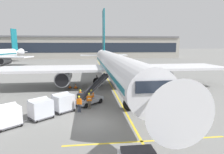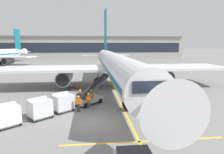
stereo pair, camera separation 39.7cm
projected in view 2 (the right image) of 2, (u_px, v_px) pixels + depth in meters
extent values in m
plane|color=slate|center=(92.00, 122.00, 17.30)|extent=(600.00, 600.00, 0.00)
cylinder|color=white|center=(115.00, 65.00, 30.75)|extent=(4.01, 37.21, 3.66)
cube|color=#146B7A|center=(115.00, 65.00, 30.75)|extent=(4.03, 35.72, 0.44)
cone|color=white|center=(162.00, 104.00, 10.74)|extent=(3.51, 3.69, 3.47)
cone|color=white|center=(105.00, 56.00, 51.79)|extent=(3.16, 5.88, 3.11)
cube|color=white|center=(55.00, 69.00, 30.71)|extent=(17.73, 7.60, 0.36)
cylinder|color=#93969E|center=(65.00, 77.00, 30.37)|extent=(2.31, 4.85, 2.27)
cylinder|color=black|center=(62.00, 80.00, 27.95)|extent=(1.93, 0.14, 1.93)
cube|color=white|center=(170.00, 67.00, 32.80)|extent=(17.73, 7.60, 0.36)
cylinder|color=#93969E|center=(163.00, 76.00, 32.12)|extent=(2.31, 4.85, 2.27)
cylinder|color=black|center=(169.00, 78.00, 29.70)|extent=(1.93, 0.14, 1.93)
cube|color=#146B7A|center=(105.00, 32.00, 49.35)|extent=(0.32, 4.46, 11.15)
cube|color=white|center=(106.00, 55.00, 50.02)|extent=(12.04, 3.09, 0.20)
cube|color=#1E2633|center=(148.00, 85.00, 13.16)|extent=(2.58, 1.67, 0.80)
cylinder|color=#47474C|center=(129.00, 99.00, 20.22)|extent=(0.22, 0.22, 1.12)
sphere|color=black|center=(128.00, 104.00, 20.31)|extent=(1.37, 1.37, 1.37)
cylinder|color=#47474C|center=(98.00, 78.00, 32.67)|extent=(0.22, 0.22, 1.12)
sphere|color=black|center=(98.00, 81.00, 32.76)|extent=(1.37, 1.37, 1.37)
cylinder|color=#47474C|center=(130.00, 78.00, 33.27)|extent=(0.22, 0.22, 1.12)
sphere|color=black|center=(129.00, 81.00, 33.36)|extent=(1.37, 1.37, 1.37)
cube|color=#A3A8B2|center=(89.00, 100.00, 22.48)|extent=(3.54, 3.53, 0.44)
cube|color=black|center=(80.00, 96.00, 21.90)|extent=(0.82, 0.82, 0.70)
cylinder|color=#333338|center=(85.00, 95.00, 22.40)|extent=(0.08, 0.08, 0.80)
cube|color=#A3A8B2|center=(95.00, 86.00, 23.09)|extent=(3.97, 3.94, 2.53)
cube|color=black|center=(95.00, 86.00, 23.08)|extent=(3.76, 3.73, 2.38)
cube|color=#333338|center=(98.00, 86.00, 22.79)|extent=(3.34, 3.30, 2.56)
cube|color=#333338|center=(92.00, 85.00, 23.35)|extent=(3.34, 3.30, 2.56)
cylinder|color=black|center=(100.00, 101.00, 22.96)|extent=(0.54, 0.54, 0.56)
cylinder|color=black|center=(91.00, 98.00, 23.88)|extent=(0.54, 0.54, 0.56)
cylinder|color=black|center=(85.00, 105.00, 21.15)|extent=(0.54, 0.54, 0.56)
cylinder|color=black|center=(77.00, 103.00, 22.07)|extent=(0.54, 0.54, 0.56)
cube|color=#515156|center=(63.00, 109.00, 20.09)|extent=(2.56, 2.51, 0.12)
cylinder|color=#4C4C51|center=(51.00, 113.00, 19.15)|extent=(0.58, 0.50, 0.07)
cube|color=silver|center=(63.00, 102.00, 19.96)|extent=(2.42, 2.37, 1.50)
cube|color=silver|center=(61.00, 96.00, 20.16)|extent=(1.95, 1.81, 0.74)
cube|color=silver|center=(54.00, 104.00, 19.28)|extent=(0.94, 1.13, 1.38)
sphere|color=black|center=(53.00, 110.00, 20.01)|extent=(0.30, 0.30, 0.30)
sphere|color=black|center=(60.00, 113.00, 19.07)|extent=(0.30, 0.30, 0.30)
sphere|color=black|center=(66.00, 107.00, 21.13)|extent=(0.30, 0.30, 0.30)
sphere|color=black|center=(73.00, 110.00, 20.19)|extent=(0.30, 0.30, 0.30)
cube|color=#515156|center=(41.00, 116.00, 18.22)|extent=(2.56, 2.51, 0.12)
cylinder|color=#4C4C51|center=(26.00, 120.00, 17.27)|extent=(0.58, 0.50, 0.07)
cube|color=silver|center=(40.00, 108.00, 18.08)|extent=(2.42, 2.37, 1.50)
cube|color=silver|center=(38.00, 101.00, 18.28)|extent=(1.95, 1.81, 0.74)
cube|color=silver|center=(30.00, 110.00, 17.40)|extent=(0.94, 1.13, 1.38)
sphere|color=black|center=(29.00, 117.00, 18.14)|extent=(0.30, 0.30, 0.30)
sphere|color=black|center=(36.00, 121.00, 17.19)|extent=(0.30, 0.30, 0.30)
sphere|color=black|center=(45.00, 113.00, 19.26)|extent=(0.30, 0.30, 0.30)
sphere|color=black|center=(52.00, 116.00, 18.32)|extent=(0.30, 0.30, 0.30)
cube|color=#515156|center=(7.00, 124.00, 16.39)|extent=(2.56, 2.51, 0.12)
cube|color=silver|center=(7.00, 115.00, 16.25)|extent=(2.42, 2.37, 1.50)
cube|color=silver|center=(4.00, 108.00, 16.45)|extent=(1.95, 1.81, 0.74)
sphere|color=black|center=(0.00, 130.00, 15.37)|extent=(0.30, 0.30, 0.30)
sphere|color=black|center=(15.00, 120.00, 17.43)|extent=(0.30, 0.30, 0.30)
sphere|color=black|center=(20.00, 124.00, 16.49)|extent=(0.30, 0.30, 0.30)
cube|color=#28282D|center=(134.00, 152.00, 10.42)|extent=(1.79, 0.98, 0.24)
cylinder|color=#514C42|center=(90.00, 105.00, 20.97)|extent=(0.15, 0.15, 0.86)
cylinder|color=#514C42|center=(88.00, 105.00, 20.95)|extent=(0.15, 0.15, 0.86)
cube|color=orange|center=(89.00, 98.00, 20.84)|extent=(0.39, 0.26, 0.58)
cube|color=white|center=(89.00, 98.00, 20.72)|extent=(0.34, 0.03, 0.08)
sphere|color=beige|center=(89.00, 94.00, 20.77)|extent=(0.21, 0.21, 0.21)
sphere|color=yellow|center=(89.00, 94.00, 20.76)|extent=(0.23, 0.23, 0.23)
cylinder|color=orange|center=(91.00, 99.00, 20.89)|extent=(0.09, 0.09, 0.56)
cylinder|color=orange|center=(86.00, 99.00, 20.81)|extent=(0.09, 0.09, 0.56)
cylinder|color=#333847|center=(92.00, 101.00, 22.47)|extent=(0.15, 0.15, 0.86)
cylinder|color=#333847|center=(91.00, 101.00, 22.43)|extent=(0.15, 0.15, 0.86)
cube|color=orange|center=(91.00, 95.00, 22.33)|extent=(0.42, 0.30, 0.58)
cube|color=white|center=(91.00, 95.00, 22.21)|extent=(0.34, 0.07, 0.08)
sphere|color=beige|center=(91.00, 91.00, 22.26)|extent=(0.21, 0.21, 0.21)
sphere|color=yellow|center=(91.00, 91.00, 22.25)|extent=(0.23, 0.23, 0.23)
cylinder|color=orange|center=(93.00, 95.00, 22.40)|extent=(0.09, 0.09, 0.56)
cylinder|color=orange|center=(89.00, 95.00, 22.28)|extent=(0.09, 0.09, 0.56)
cylinder|color=#514C42|center=(80.00, 100.00, 22.65)|extent=(0.15, 0.15, 0.86)
cylinder|color=#514C42|center=(80.00, 100.00, 22.49)|extent=(0.15, 0.15, 0.86)
cube|color=orange|center=(80.00, 94.00, 22.45)|extent=(0.34, 0.43, 0.58)
cube|color=white|center=(81.00, 94.00, 22.50)|extent=(0.11, 0.33, 0.08)
sphere|color=tan|center=(80.00, 91.00, 22.38)|extent=(0.21, 0.21, 0.21)
sphere|color=yellow|center=(80.00, 90.00, 22.37)|extent=(0.23, 0.23, 0.23)
cylinder|color=orange|center=(80.00, 94.00, 22.68)|extent=(0.09, 0.09, 0.56)
cylinder|color=orange|center=(81.00, 95.00, 22.24)|extent=(0.09, 0.09, 0.56)
cylinder|color=#333847|center=(78.00, 108.00, 19.85)|extent=(0.15, 0.15, 0.86)
cylinder|color=#333847|center=(79.00, 108.00, 19.83)|extent=(0.15, 0.15, 0.86)
cube|color=orange|center=(78.00, 101.00, 19.72)|extent=(0.43, 0.33, 0.58)
cube|color=white|center=(79.00, 101.00, 19.84)|extent=(0.33, 0.10, 0.08)
sphere|color=brown|center=(78.00, 97.00, 19.65)|extent=(0.21, 0.21, 0.21)
sphere|color=yellow|center=(78.00, 97.00, 19.64)|extent=(0.23, 0.23, 0.23)
cylinder|color=orange|center=(76.00, 102.00, 19.76)|extent=(0.09, 0.09, 0.56)
cylinder|color=orange|center=(81.00, 102.00, 19.69)|extent=(0.09, 0.09, 0.56)
cube|color=black|center=(71.00, 88.00, 30.98)|extent=(0.57, 0.57, 0.05)
cone|color=orange|center=(71.00, 86.00, 30.92)|extent=(0.46, 0.46, 0.60)
cylinder|color=white|center=(71.00, 86.00, 30.92)|extent=(0.25, 0.25, 0.07)
cube|color=black|center=(77.00, 88.00, 30.76)|extent=(0.67, 0.67, 0.05)
cone|color=orange|center=(76.00, 86.00, 30.69)|extent=(0.54, 0.54, 0.71)
cylinder|color=white|center=(76.00, 85.00, 30.69)|extent=(0.29, 0.29, 0.08)
cube|color=yellow|center=(113.00, 87.00, 31.32)|extent=(0.20, 110.00, 0.01)
cube|color=yellow|center=(144.00, 141.00, 13.86)|extent=(12.00, 0.20, 0.01)
cube|color=#A8A399|center=(65.00, 48.00, 101.47)|extent=(119.15, 19.83, 10.27)
cube|color=#1E2633|center=(62.00, 48.00, 91.65)|extent=(115.58, 0.10, 4.62)
cube|color=slate|center=(64.00, 37.00, 98.62)|extent=(117.96, 16.86, 0.70)
cone|color=white|center=(20.00, 52.00, 82.13)|extent=(4.34, 6.37, 3.09)
cube|color=white|center=(12.00, 57.00, 64.35)|extent=(15.39, 9.20, 0.36)
cylinder|color=#93969E|center=(8.00, 61.00, 64.11)|extent=(3.10, 4.35, 2.25)
cylinder|color=black|center=(4.00, 61.00, 62.14)|extent=(1.89, 0.56, 1.91)
cube|color=#146B7A|center=(17.00, 40.00, 79.88)|extent=(1.11, 3.60, 9.08)
cube|color=white|center=(18.00, 52.00, 80.38)|extent=(10.08, 4.61, 0.20)
cylinder|color=#47474C|center=(0.00, 62.00, 66.05)|extent=(0.22, 0.22, 0.98)
sphere|color=black|center=(0.00, 63.00, 66.13)|extent=(1.21, 1.21, 1.21)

